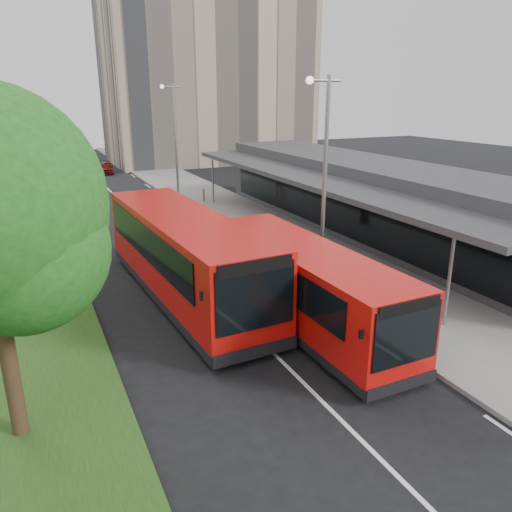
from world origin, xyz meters
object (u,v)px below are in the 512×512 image
(bus_main, at_px, (305,286))
(bollard, at_px, (204,195))
(bus_second, at_px, (185,256))
(litter_bin, at_px, (260,228))
(lamp_post_near, at_px, (323,171))
(car_near, at_px, (106,168))
(car_far, at_px, (68,160))
(tree_far, at_px, (3,136))
(lamp_post_far, at_px, (174,134))

(bus_main, height_order, bollard, bus_main)
(bus_second, relative_size, litter_bin, 11.94)
(lamp_post_near, distance_m, litter_bin, 8.47)
(bus_second, bearing_deg, lamp_post_near, -16.29)
(bus_main, relative_size, bus_second, 0.84)
(car_near, height_order, car_far, car_far)
(bus_main, distance_m, bollard, 20.37)
(bus_second, relative_size, car_near, 3.54)
(bus_main, height_order, car_far, bus_main)
(car_near, bearing_deg, bollard, -68.60)
(lamp_post_near, xyz_separation_m, litter_bin, (0.89, 7.37, -4.08))
(lamp_post_near, relative_size, bus_main, 0.82)
(car_near, bearing_deg, bus_second, -85.64)
(tree_far, height_order, bollard, tree_far)
(bus_second, relative_size, car_far, 2.95)
(tree_far, xyz_separation_m, car_far, (5.39, 22.37, -4.38))
(lamp_post_near, relative_size, car_far, 2.03)
(lamp_post_far, bearing_deg, tree_far, -175.13)
(car_far, bearing_deg, bus_main, -101.68)
(tree_far, xyz_separation_m, litter_bin, (12.02, -11.69, -4.39))
(bollard, bearing_deg, bus_main, -99.72)
(bus_second, bearing_deg, bollard, 65.49)
(bus_main, relative_size, car_far, 2.48)
(litter_bin, distance_m, car_far, 34.69)
(lamp_post_near, relative_size, bus_second, 0.69)
(car_near, bearing_deg, lamp_post_far, -70.72)
(lamp_post_near, xyz_separation_m, car_far, (-5.73, 41.42, -4.07))
(car_far, bearing_deg, litter_bin, -95.17)
(litter_bin, xyz_separation_m, car_far, (-6.63, 34.05, 0.01))
(litter_bin, height_order, car_near, litter_bin)
(bus_second, bearing_deg, lamp_post_far, 71.59)
(car_near, distance_m, car_far, 7.31)
(lamp_post_far, height_order, bus_main, lamp_post_far)
(litter_bin, bearing_deg, bus_main, -107.35)
(lamp_post_near, bearing_deg, car_near, 94.66)
(tree_far, relative_size, car_far, 1.97)
(bus_second, xyz_separation_m, car_far, (-0.55, 40.19, -1.02))
(lamp_post_near, distance_m, car_near, 35.07)
(lamp_post_near, bearing_deg, litter_bin, 83.09)
(tree_far, distance_m, lamp_post_near, 22.07)
(lamp_post_near, relative_size, litter_bin, 8.21)
(bus_second, bearing_deg, bus_main, -56.30)
(bus_main, height_order, litter_bin, bus_main)
(tree_far, relative_size, lamp_post_far, 0.97)
(lamp_post_near, height_order, bus_main, lamp_post_near)
(lamp_post_near, relative_size, car_near, 2.44)
(bollard, bearing_deg, lamp_post_near, -93.89)
(lamp_post_far, relative_size, bollard, 8.86)
(tree_far, distance_m, bollard, 13.19)
(lamp_post_far, distance_m, car_near, 15.54)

